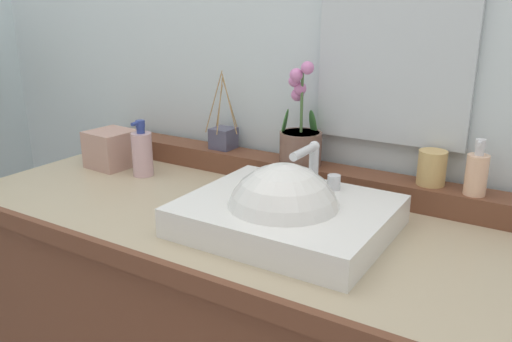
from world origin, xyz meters
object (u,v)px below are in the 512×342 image
(sink_basin, at_px, (285,219))
(soap_bar, at_px, (264,175))
(potted_plant, at_px, (300,139))
(reed_diffuser, at_px, (223,137))
(soap_dispenser, at_px, (477,173))
(lotion_bottle, at_px, (142,153))
(tissue_box, at_px, (111,149))
(tumbler_cup, at_px, (432,168))

(sink_basin, bearing_deg, soap_bar, 137.33)
(potted_plant, xyz_separation_m, reed_diffuser, (-0.28, 0.02, -0.04))
(soap_dispenser, bearing_deg, lotion_bottle, -169.57)
(potted_plant, height_order, soap_dispenser, potted_plant)
(soap_bar, xyz_separation_m, reed_diffuser, (-0.27, 0.21, 0.02))
(tissue_box, bearing_deg, reed_diffuser, 29.39)
(soap_bar, distance_m, potted_plant, 0.19)
(potted_plant, relative_size, tumbler_cup, 3.32)
(lotion_bottle, distance_m, tissue_box, 0.15)
(sink_basin, bearing_deg, potted_plant, 111.28)
(soap_bar, height_order, soap_dispenser, soap_dispenser)
(soap_dispenser, bearing_deg, potted_plant, -179.81)
(potted_plant, height_order, tumbler_cup, potted_plant)
(reed_diffuser, xyz_separation_m, tissue_box, (-0.31, -0.17, -0.04))
(soap_bar, bearing_deg, tissue_box, 176.80)
(tumbler_cup, height_order, reed_diffuser, reed_diffuser)
(soap_bar, relative_size, potted_plant, 0.24)
(soap_bar, height_order, lotion_bottle, lotion_bottle)
(sink_basin, distance_m, soap_bar, 0.18)
(tumbler_cup, bearing_deg, tissue_box, -169.83)
(reed_diffuser, bearing_deg, tumbler_cup, -0.43)
(tumbler_cup, xyz_separation_m, lotion_bottle, (-0.80, -0.19, -0.04))
(potted_plant, distance_m, lotion_bottle, 0.48)
(soap_dispenser, bearing_deg, sink_basin, -139.37)
(potted_plant, relative_size, lotion_bottle, 1.72)
(soap_dispenser, bearing_deg, reed_diffuser, 178.21)
(soap_dispenser, xyz_separation_m, tumbler_cup, (-0.11, 0.02, -0.01))
(soap_dispenser, height_order, reed_diffuser, reed_diffuser)
(potted_plant, distance_m, soap_dispenser, 0.47)
(tissue_box, bearing_deg, tumbler_cup, 10.17)
(soap_dispenser, xyz_separation_m, tissue_box, (-1.06, -0.15, -0.06))
(reed_diffuser, bearing_deg, soap_bar, -37.46)
(tumbler_cup, distance_m, reed_diffuser, 0.64)
(tissue_box, bearing_deg, lotion_bottle, -6.09)
(soap_bar, height_order, tissue_box, tissue_box)
(potted_plant, height_order, lotion_bottle, potted_plant)
(sink_basin, bearing_deg, soap_dispenser, 40.63)
(sink_basin, xyz_separation_m, lotion_bottle, (-0.56, 0.13, 0.04))
(soap_bar, bearing_deg, potted_plant, 87.10)
(tumbler_cup, height_order, lotion_bottle, lotion_bottle)
(potted_plant, bearing_deg, tumbler_cup, 3.22)
(soap_dispenser, distance_m, tissue_box, 1.07)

